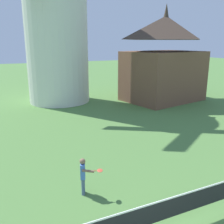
# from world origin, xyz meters

# --- Properties ---
(windmill) EXTENTS (8.13, 5.51, 15.41)m
(windmill) POSITION_xyz_m (1.74, 18.03, 7.68)
(windmill) COLOR silver
(windmill) RESTS_ON ground_plane
(tennis_net) EXTENTS (5.86, 0.06, 1.10)m
(tennis_net) POSITION_xyz_m (-0.13, 1.93, 0.69)
(tennis_net) COLOR black
(tennis_net) RESTS_ON ground_plane
(player_far) EXTENTS (0.69, 0.67, 1.23)m
(player_far) POSITION_xyz_m (-0.87, 4.48, 0.70)
(player_far) COLOR slate
(player_far) RESTS_ON ground_plane
(chapel) EXTENTS (7.09, 5.77, 7.60)m
(chapel) POSITION_xyz_m (9.65, 14.90, 3.28)
(chapel) COLOR brown
(chapel) RESTS_ON ground_plane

